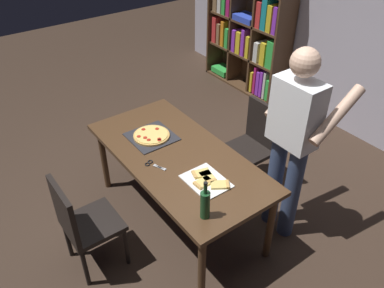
{
  "coord_description": "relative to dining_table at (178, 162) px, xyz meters",
  "views": [
    {
      "loc": [
        2.24,
        -1.48,
        2.79
      ],
      "look_at": [
        0.0,
        0.15,
        0.8
      ],
      "focal_mm": 36.96,
      "sensor_mm": 36.0,
      "label": 1
    }
  ],
  "objects": [
    {
      "name": "ground_plane",
      "position": [
        0.0,
        0.0,
        -0.68
      ],
      "size": [
        12.0,
        12.0,
        0.0
      ],
      "primitive_type": "plane",
      "color": "#38281E"
    },
    {
      "name": "pizza_slices_on_towel",
      "position": [
        0.42,
        -0.01,
        0.09
      ],
      "size": [
        0.36,
        0.28,
        0.03
      ],
      "color": "white",
      "rests_on": "dining_table"
    },
    {
      "name": "pepperoni_pizza_on_tray",
      "position": [
        -0.36,
        -0.04,
        0.09
      ],
      "size": [
        0.39,
        0.39,
        0.04
      ],
      "color": "#2D2D33",
      "rests_on": "dining_table"
    },
    {
      "name": "chair_far_side",
      "position": [
        0.0,
        0.92,
        -0.16
      ],
      "size": [
        0.42,
        0.42,
        0.9
      ],
      "color": "black",
      "rests_on": "ground_plane"
    },
    {
      "name": "wine_bottle",
      "position": [
        0.7,
        -0.25,
        0.19
      ],
      "size": [
        0.07,
        0.07,
        0.32
      ],
      "color": "#194723",
      "rests_on": "dining_table"
    },
    {
      "name": "chair_near_camera",
      "position": [
        -0.0,
        -0.92,
        -0.16
      ],
      "size": [
        0.42,
        0.42,
        0.9
      ],
      "color": "black",
      "rests_on": "ground_plane"
    },
    {
      "name": "back_wall",
      "position": [
        0.0,
        2.6,
        0.72
      ],
      "size": [
        6.4,
        0.1,
        2.8
      ],
      "primitive_type": "cube",
      "color": "#BCB7C6",
      "rests_on": "ground_plane"
    },
    {
      "name": "kitchen_scissors",
      "position": [
        -0.01,
        -0.25,
        0.08
      ],
      "size": [
        0.2,
        0.12,
        0.01
      ],
      "color": "silver",
      "rests_on": "dining_table"
    },
    {
      "name": "dining_table",
      "position": [
        0.0,
        0.0,
        0.0
      ],
      "size": [
        1.78,
        0.87,
        0.75
      ],
      "color": "#4C331E",
      "rests_on": "ground_plane"
    },
    {
      "name": "bookshelf",
      "position": [
        -1.66,
        2.37,
        0.27
      ],
      "size": [
        1.4,
        0.35,
        1.95
      ],
      "color": "#513823",
      "rests_on": "ground_plane"
    },
    {
      "name": "person_serving_pizza",
      "position": [
        0.62,
        0.7,
        0.32
      ],
      "size": [
        0.55,
        0.54,
        1.75
      ],
      "color": "#38476B",
      "rests_on": "ground_plane"
    }
  ]
}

